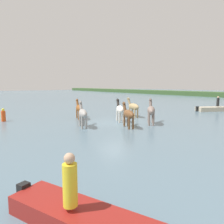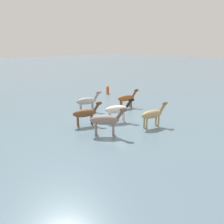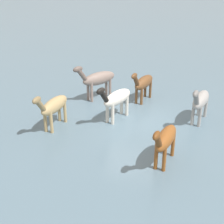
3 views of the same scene
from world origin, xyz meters
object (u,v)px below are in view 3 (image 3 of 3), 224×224
horse_gray_outer (143,83)px  horse_pinto_flank (98,79)px  horse_lead (53,106)px  horse_dun_straggler (165,139)px  horse_dark_mare (116,98)px  horse_mid_herd (200,100)px

horse_gray_outer → horse_pinto_flank: bearing=-68.4°
horse_lead → horse_gray_outer: size_ratio=1.04×
horse_dun_straggler → horse_pinto_flank: bearing=-131.3°
horse_dun_straggler → horse_lead: 5.23m
horse_dun_straggler → horse_lead: horse_lead is taller
horse_dark_mare → horse_gray_outer: 2.63m
horse_dun_straggler → horse_lead: size_ratio=0.96×
horse_mid_herd → horse_dun_straggler: (-3.65, 1.62, -0.05)m
horse_dun_straggler → horse_gray_outer: size_ratio=1.01×
horse_gray_outer → horse_dun_straggler: bearing=32.5°
horse_mid_herd → horse_lead: horse_mid_herd is taller
horse_gray_outer → horse_dark_mare: bearing=-2.8°
horse_pinto_flank → horse_dun_straggler: horse_pinto_flank is taller
horse_lead → horse_gray_outer: 5.14m
horse_pinto_flank → horse_mid_herd: size_ratio=0.89×
horse_mid_herd → horse_gray_outer: 3.38m
horse_pinto_flank → horse_dun_straggler: 6.72m
horse_pinto_flank → horse_mid_herd: horse_pinto_flank is taller
horse_lead → horse_dark_mare: bearing=129.6°
horse_dark_mare → horse_lead: (-1.17, 2.59, -0.02)m
horse_pinto_flank → horse_dark_mare: size_ratio=0.92×
horse_dark_mare → horse_gray_outer: bearing=-176.8°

